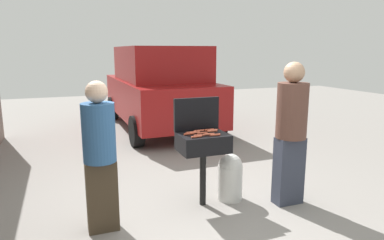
{
  "coord_description": "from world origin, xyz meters",
  "views": [
    {
      "loc": [
        -1.56,
        -3.6,
        1.92
      ],
      "look_at": [
        0.08,
        0.71,
        1.0
      ],
      "focal_mm": 32.49,
      "sensor_mm": 36.0,
      "label": 1
    }
  ],
  "objects_px": {
    "hot_dog_7": "(191,133)",
    "parked_minivan": "(159,88)",
    "hot_dog_2": "(213,130)",
    "hot_dog_8": "(199,135)",
    "hot_dog_5": "(212,131)",
    "person_left": "(100,152)",
    "bbq_grill": "(203,145)",
    "hot_dog_4": "(202,133)",
    "hot_dog_9": "(209,134)",
    "propane_tank": "(230,176)",
    "hot_dog_1": "(196,137)",
    "hot_dog_10": "(189,134)",
    "hot_dog_3": "(195,133)",
    "hot_dog_11": "(209,130)",
    "hot_dog_0": "(199,131)",
    "hot_dog_6": "(215,135)",
    "person_right": "(291,129)"
  },
  "relations": [
    {
      "from": "hot_dog_7",
      "to": "parked_minivan",
      "type": "height_order",
      "value": "parked_minivan"
    },
    {
      "from": "hot_dog_2",
      "to": "hot_dog_8",
      "type": "height_order",
      "value": "same"
    },
    {
      "from": "hot_dog_7",
      "to": "hot_dog_5",
      "type": "bearing_deg",
      "value": -3.62
    },
    {
      "from": "hot_dog_7",
      "to": "person_left",
      "type": "xyz_separation_m",
      "value": [
        -1.12,
        -0.28,
        -0.05
      ]
    },
    {
      "from": "bbq_grill",
      "to": "hot_dog_4",
      "type": "bearing_deg",
      "value": -178.16
    },
    {
      "from": "hot_dog_9",
      "to": "propane_tank",
      "type": "distance_m",
      "value": 0.72
    },
    {
      "from": "hot_dog_8",
      "to": "propane_tank",
      "type": "distance_m",
      "value": 0.79
    },
    {
      "from": "hot_dog_5",
      "to": "hot_dog_7",
      "type": "distance_m",
      "value": 0.28
    },
    {
      "from": "hot_dog_1",
      "to": "hot_dog_10",
      "type": "distance_m",
      "value": 0.17
    },
    {
      "from": "hot_dog_8",
      "to": "propane_tank",
      "type": "relative_size",
      "value": 0.21
    },
    {
      "from": "hot_dog_1",
      "to": "bbq_grill",
      "type": "bearing_deg",
      "value": 44.88
    },
    {
      "from": "hot_dog_3",
      "to": "person_left",
      "type": "xyz_separation_m",
      "value": [
        -1.16,
        -0.25,
        -0.05
      ]
    },
    {
      "from": "hot_dog_8",
      "to": "hot_dog_2",
      "type": "bearing_deg",
      "value": 36.26
    },
    {
      "from": "hot_dog_2",
      "to": "person_left",
      "type": "bearing_deg",
      "value": -168.13
    },
    {
      "from": "person_left",
      "to": "hot_dog_11",
      "type": "bearing_deg",
      "value": 17.27
    },
    {
      "from": "hot_dog_5",
      "to": "propane_tank",
      "type": "bearing_deg",
      "value": -8.12
    },
    {
      "from": "hot_dog_7",
      "to": "hot_dog_4",
      "type": "bearing_deg",
      "value": -31.83
    },
    {
      "from": "hot_dog_2",
      "to": "parked_minivan",
      "type": "height_order",
      "value": "parked_minivan"
    },
    {
      "from": "hot_dog_3",
      "to": "hot_dog_8",
      "type": "bearing_deg",
      "value": -89.38
    },
    {
      "from": "hot_dog_9",
      "to": "propane_tank",
      "type": "height_order",
      "value": "hot_dog_9"
    },
    {
      "from": "hot_dog_8",
      "to": "person_left",
      "type": "xyz_separation_m",
      "value": [
        -1.17,
        -0.11,
        -0.05
      ]
    },
    {
      "from": "bbq_grill",
      "to": "hot_dog_4",
      "type": "xyz_separation_m",
      "value": [
        -0.01,
        -0.0,
        0.16
      ]
    },
    {
      "from": "hot_dog_4",
      "to": "hot_dog_10",
      "type": "relative_size",
      "value": 1.0
    },
    {
      "from": "hot_dog_7",
      "to": "hot_dog_8",
      "type": "bearing_deg",
      "value": -76.25
    },
    {
      "from": "hot_dog_3",
      "to": "hot_dog_7",
      "type": "distance_m",
      "value": 0.05
    },
    {
      "from": "hot_dog_0",
      "to": "hot_dog_6",
      "type": "distance_m",
      "value": 0.29
    },
    {
      "from": "hot_dog_5",
      "to": "hot_dog_3",
      "type": "bearing_deg",
      "value": -177.7
    },
    {
      "from": "hot_dog_2",
      "to": "person_left",
      "type": "xyz_separation_m",
      "value": [
        -1.43,
        -0.3,
        -0.05
      ]
    },
    {
      "from": "hot_dog_2",
      "to": "hot_dog_9",
      "type": "xyz_separation_m",
      "value": [
        -0.13,
        -0.18,
        0.0
      ]
    },
    {
      "from": "hot_dog_5",
      "to": "hot_dog_10",
      "type": "xyz_separation_m",
      "value": [
        -0.33,
        -0.04,
        0.0
      ]
    },
    {
      "from": "hot_dog_4",
      "to": "person_left",
      "type": "xyz_separation_m",
      "value": [
        -1.24,
        -0.2,
        -0.05
      ]
    },
    {
      "from": "hot_dog_6",
      "to": "hot_dog_3",
      "type": "bearing_deg",
      "value": 134.13
    },
    {
      "from": "hot_dog_4",
      "to": "hot_dog_10",
      "type": "height_order",
      "value": "same"
    },
    {
      "from": "person_left",
      "to": "hot_dog_5",
      "type": "bearing_deg",
      "value": 14.39
    },
    {
      "from": "person_right",
      "to": "hot_dog_3",
      "type": "bearing_deg",
      "value": -7.8
    },
    {
      "from": "hot_dog_6",
      "to": "hot_dog_10",
      "type": "bearing_deg",
      "value": 149.55
    },
    {
      "from": "bbq_grill",
      "to": "hot_dog_5",
      "type": "xyz_separation_m",
      "value": [
        0.15,
        0.06,
        0.16
      ]
    },
    {
      "from": "hot_dog_3",
      "to": "hot_dog_11",
      "type": "xyz_separation_m",
      "value": [
        0.23,
        0.08,
        0.0
      ]
    },
    {
      "from": "hot_dog_2",
      "to": "hot_dog_4",
      "type": "bearing_deg",
      "value": -152.13
    },
    {
      "from": "hot_dog_5",
      "to": "hot_dog_6",
      "type": "bearing_deg",
      "value": -104.94
    },
    {
      "from": "hot_dog_2",
      "to": "hot_dog_0",
      "type": "bearing_deg",
      "value": 170.4
    },
    {
      "from": "bbq_grill",
      "to": "hot_dog_8",
      "type": "height_order",
      "value": "hot_dog_8"
    },
    {
      "from": "hot_dog_3",
      "to": "hot_dog_6",
      "type": "distance_m",
      "value": 0.27
    },
    {
      "from": "hot_dog_6",
      "to": "hot_dog_5",
      "type": "bearing_deg",
      "value": 75.06
    },
    {
      "from": "hot_dog_3",
      "to": "hot_dog_1",
      "type": "bearing_deg",
      "value": -105.45
    },
    {
      "from": "hot_dog_3",
      "to": "hot_dog_9",
      "type": "relative_size",
      "value": 1.0
    },
    {
      "from": "hot_dog_7",
      "to": "hot_dog_10",
      "type": "xyz_separation_m",
      "value": [
        -0.05,
        -0.06,
        0.0
      ]
    },
    {
      "from": "hot_dog_4",
      "to": "hot_dog_9",
      "type": "bearing_deg",
      "value": -57.37
    },
    {
      "from": "hot_dog_9",
      "to": "parked_minivan",
      "type": "distance_m",
      "value": 4.61
    },
    {
      "from": "hot_dog_1",
      "to": "propane_tank",
      "type": "relative_size",
      "value": 0.21
    }
  ]
}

